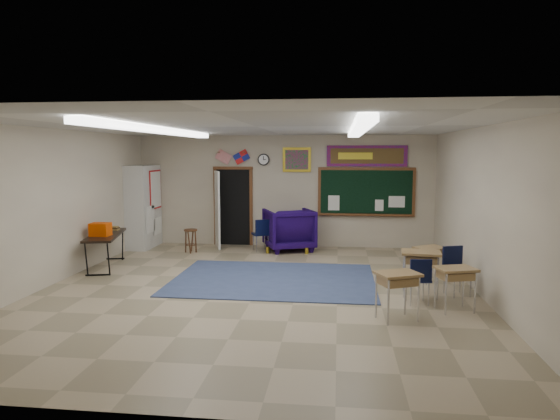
# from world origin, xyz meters

# --- Properties ---
(floor) EXTENTS (9.00, 9.00, 0.00)m
(floor) POSITION_xyz_m (0.00, 0.00, 0.00)
(floor) COLOR tan
(floor) RESTS_ON ground
(back_wall) EXTENTS (8.00, 0.04, 3.00)m
(back_wall) POSITION_xyz_m (0.00, 4.50, 1.50)
(back_wall) COLOR beige
(back_wall) RESTS_ON floor
(front_wall) EXTENTS (8.00, 0.04, 3.00)m
(front_wall) POSITION_xyz_m (0.00, -4.50, 1.50)
(front_wall) COLOR beige
(front_wall) RESTS_ON floor
(left_wall) EXTENTS (0.04, 9.00, 3.00)m
(left_wall) POSITION_xyz_m (-4.00, 0.00, 1.50)
(left_wall) COLOR beige
(left_wall) RESTS_ON floor
(right_wall) EXTENTS (0.04, 9.00, 3.00)m
(right_wall) POSITION_xyz_m (4.00, 0.00, 1.50)
(right_wall) COLOR beige
(right_wall) RESTS_ON floor
(ceiling) EXTENTS (8.00, 9.00, 0.04)m
(ceiling) POSITION_xyz_m (0.00, 0.00, 3.00)
(ceiling) COLOR #B8B8B3
(ceiling) RESTS_ON back_wall
(area_rug) EXTENTS (4.00, 3.00, 0.02)m
(area_rug) POSITION_xyz_m (0.20, 0.80, 0.01)
(area_rug) COLOR #374569
(area_rug) RESTS_ON floor
(fluorescent_strips) EXTENTS (3.86, 6.00, 0.10)m
(fluorescent_strips) POSITION_xyz_m (0.00, 0.00, 2.94)
(fluorescent_strips) COLOR white
(fluorescent_strips) RESTS_ON ceiling
(doorway) EXTENTS (1.10, 0.89, 2.16)m
(doorway) POSITION_xyz_m (-1.50, 4.35, 1.06)
(doorway) COLOR black
(doorway) RESTS_ON back_wall
(chalkboard) EXTENTS (2.55, 0.14, 1.30)m
(chalkboard) POSITION_xyz_m (2.20, 4.46, 1.46)
(chalkboard) COLOR brown
(chalkboard) RESTS_ON back_wall
(bulletin_board) EXTENTS (2.10, 0.05, 0.55)m
(bulletin_board) POSITION_xyz_m (2.20, 4.47, 2.45)
(bulletin_board) COLOR red
(bulletin_board) RESTS_ON back_wall
(framed_art_print) EXTENTS (0.75, 0.05, 0.65)m
(framed_art_print) POSITION_xyz_m (0.35, 4.47, 2.35)
(framed_art_print) COLOR #AF9421
(framed_art_print) RESTS_ON back_wall
(wall_clock) EXTENTS (0.32, 0.05, 0.32)m
(wall_clock) POSITION_xyz_m (-0.55, 4.47, 2.35)
(wall_clock) COLOR black
(wall_clock) RESTS_ON back_wall
(wall_flags) EXTENTS (1.16, 0.06, 0.70)m
(wall_flags) POSITION_xyz_m (-1.40, 4.44, 2.48)
(wall_flags) COLOR red
(wall_flags) RESTS_ON back_wall
(storage_cabinet) EXTENTS (0.59, 1.25, 2.20)m
(storage_cabinet) POSITION_xyz_m (-3.71, 3.85, 1.10)
(storage_cabinet) COLOR beige
(storage_cabinet) RESTS_ON floor
(wingback_armchair) EXTENTS (1.53, 1.55, 1.09)m
(wingback_armchair) POSITION_xyz_m (0.20, 3.89, 0.55)
(wingback_armchair) COLOR #140539
(wingback_armchair) RESTS_ON floor
(student_chair_reading) EXTENTS (0.56, 0.56, 0.84)m
(student_chair_reading) POSITION_xyz_m (-0.52, 3.69, 0.42)
(student_chair_reading) COLOR black
(student_chair_reading) RESTS_ON floor
(student_chair_desk_a) EXTENTS (0.45, 0.45, 0.79)m
(student_chair_desk_a) POSITION_xyz_m (2.81, -0.49, 0.40)
(student_chair_desk_a) COLOR black
(student_chair_desk_a) RESTS_ON floor
(student_chair_desk_b) EXTENTS (0.55, 0.55, 0.86)m
(student_chair_desk_b) POSITION_xyz_m (3.60, 0.09, 0.43)
(student_chair_desk_b) COLOR black
(student_chair_desk_b) RESTS_ON floor
(student_desk_front_left) EXTENTS (0.72, 0.57, 0.80)m
(student_desk_front_left) POSITION_xyz_m (2.94, -0.02, 0.45)
(student_desk_front_left) COLOR #9C7748
(student_desk_front_left) RESTS_ON floor
(student_desk_front_right) EXTENTS (0.72, 0.68, 0.69)m
(student_desk_front_right) POSITION_xyz_m (3.28, 1.01, 0.39)
(student_desk_front_right) COLOR #9C7748
(student_desk_front_right) RESTS_ON floor
(student_desk_back_left) EXTENTS (0.75, 0.67, 0.74)m
(student_desk_back_left) POSITION_xyz_m (2.38, -1.39, 0.41)
(student_desk_back_left) COLOR #9C7748
(student_desk_back_left) RESTS_ON floor
(student_desk_back_right) EXTENTS (0.69, 0.59, 0.71)m
(student_desk_back_right) POSITION_xyz_m (3.35, -0.84, 0.40)
(student_desk_back_right) COLOR #9C7748
(student_desk_back_right) RESTS_ON floor
(folding_table) EXTENTS (1.03, 1.90, 1.03)m
(folding_table) POSITION_xyz_m (-3.65, 1.45, 0.41)
(folding_table) COLOR black
(folding_table) RESTS_ON floor
(wooden_stool) EXTENTS (0.34, 0.34, 0.60)m
(wooden_stool) POSITION_xyz_m (-2.26, 3.27, 0.31)
(wooden_stool) COLOR #532E19
(wooden_stool) RESTS_ON floor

